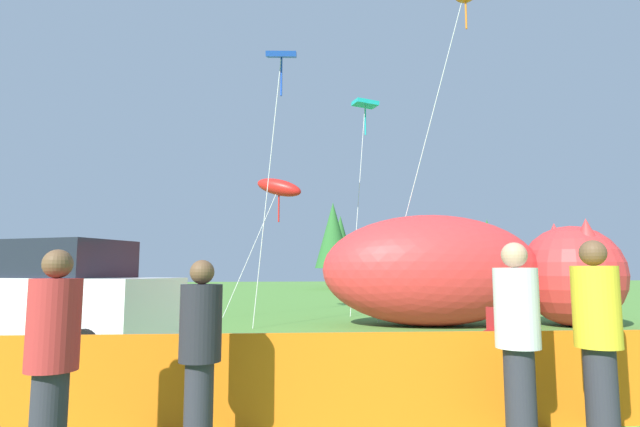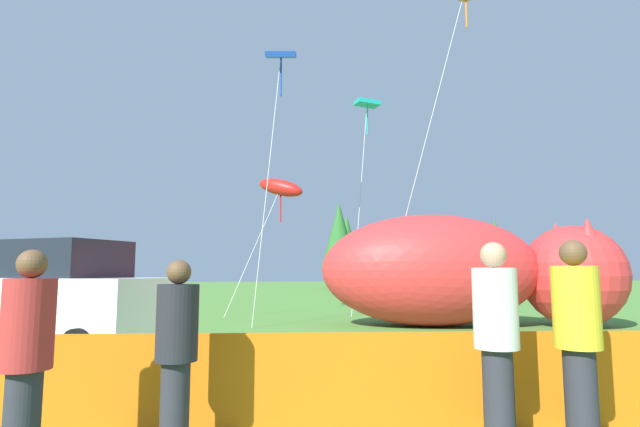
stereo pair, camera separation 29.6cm
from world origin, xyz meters
TOP-DOWN VIEW (x-y plane):
  - ground_plane at (0.00, 0.00)m, footprint 120.00×120.00m
  - parked_car at (-4.80, 0.82)m, footprint 4.27×3.34m
  - folding_chair at (2.96, -0.65)m, footprint 0.67×0.67m
  - inflatable_cat at (4.66, 4.33)m, footprint 8.68×4.14m
  - safety_fence at (-0.32, -4.22)m, footprint 8.43×0.73m
  - spectator_in_yellow_shirt at (0.92, -4.88)m, footprint 0.40×0.40m
  - spectator_in_blue_shirt at (-1.93, -4.68)m, footprint 0.36×0.36m
  - spectator_in_white_shirt at (1.62, -5.02)m, footprint 0.40×0.40m
  - spectator_in_grey_shirt at (-2.99, -5.09)m, footprint 0.38×0.38m
  - kite_teal_diamond at (3.11, 9.66)m, footprint 1.59×2.48m
  - kite_blue_box at (-0.56, 5.29)m, footprint 1.27×1.13m
  - kite_red_lizard at (-0.33, 9.29)m, footprint 2.90×2.16m
  - horizon_tree_east at (7.46, 37.37)m, footprint 2.83×2.83m
  - horizon_tree_west at (5.79, 32.05)m, footprint 3.05×3.05m
  - horizon_tree_mid at (21.93, 36.49)m, footprint 2.75×2.75m

SIDE VIEW (x-z plane):
  - ground_plane at x=0.00m, z-range 0.00..0.00m
  - safety_fence at x=-0.32m, z-range -0.05..1.00m
  - folding_chair at x=2.96m, z-range 0.09..1.00m
  - spectator_in_blue_shirt at x=-1.93m, z-range 0.08..1.74m
  - spectator_in_grey_shirt at x=-2.99m, z-range 0.08..1.82m
  - spectator_in_yellow_shirt at x=0.92m, z-range 0.08..1.92m
  - spectator_in_white_shirt at x=1.62m, z-range 0.08..1.94m
  - parked_car at x=-4.80m, z-range -0.02..2.11m
  - inflatable_cat at x=4.66m, z-range -0.12..3.03m
  - horizon_tree_mid at x=21.93m, z-range 0.75..7.30m
  - horizon_tree_east at x=7.46m, z-range 0.77..7.52m
  - horizon_tree_west at x=5.79m, z-range 0.83..8.12m
  - kite_red_lizard at x=-0.33m, z-range 2.02..7.28m
  - kite_blue_box at x=-0.56m, z-range 3.77..12.10m
  - kite_teal_diamond at x=3.11m, z-range 3.86..12.27m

